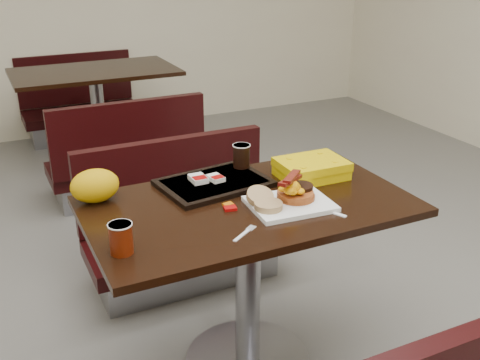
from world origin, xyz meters
name	(u,v)px	position (x,y,z in m)	size (l,w,h in m)	color
table_near	(248,288)	(0.00, 0.00, 0.38)	(1.20, 0.70, 0.75)	black
bench_near_n	(186,220)	(0.00, 0.70, 0.36)	(1.00, 0.46, 0.72)	black
table_far	(99,118)	(0.00, 2.60, 0.38)	(1.20, 0.70, 0.75)	black
bench_far_s	(123,147)	(0.00, 1.90, 0.36)	(1.00, 0.46, 0.72)	black
bench_far_n	(81,99)	(0.00, 3.30, 0.36)	(1.00, 0.46, 0.72)	black
platter	(290,204)	(0.12, -0.10, 0.76)	(0.29, 0.23, 0.02)	white
pancake_stack	(296,195)	(0.16, -0.08, 0.78)	(0.14, 0.14, 0.03)	#A74C1B
sausage_patty	(301,186)	(0.19, -0.06, 0.80)	(0.09, 0.09, 0.01)	black
scrambled_eggs	(292,188)	(0.13, -0.10, 0.82)	(0.10, 0.08, 0.05)	#E9A204
bacon_strips	(290,179)	(0.12, -0.09, 0.85)	(0.17, 0.07, 0.01)	#480705
muffin_bottom	(268,205)	(0.02, -0.11, 0.78)	(0.10, 0.10, 0.02)	tan
muffin_top	(260,196)	(0.02, -0.05, 0.79)	(0.10, 0.10, 0.02)	tan
coffee_cup_near	(121,239)	(-0.52, -0.16, 0.80)	(0.07, 0.07, 0.10)	maroon
fork	(242,236)	(-0.14, -0.23, 0.75)	(0.13, 0.02, 0.00)	white
knife	(323,209)	(0.21, -0.18, 0.75)	(0.19, 0.02, 0.00)	white
condiment_syrup	(228,205)	(-0.08, 0.01, 0.75)	(0.04, 0.03, 0.01)	#BB5C08
condiment_ketchup	(230,208)	(-0.09, -0.03, 0.76)	(0.05, 0.03, 0.01)	#8C0504
tray	(214,183)	(-0.05, 0.20, 0.76)	(0.42, 0.30, 0.02)	black
hashbrown_sleeve_left	(198,179)	(-0.11, 0.23, 0.78)	(0.06, 0.08, 0.02)	silver
hashbrown_sleeve_right	(216,178)	(-0.04, 0.21, 0.78)	(0.05, 0.07, 0.02)	silver
coffee_cup_far	(241,156)	(0.11, 0.29, 0.82)	(0.07, 0.07, 0.10)	black
clamshell	(311,169)	(0.34, 0.11, 0.79)	(0.27, 0.20, 0.07)	#CFAB03
paper_bag	(95,186)	(-0.51, 0.26, 0.81)	(0.18, 0.13, 0.13)	#DC9A07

